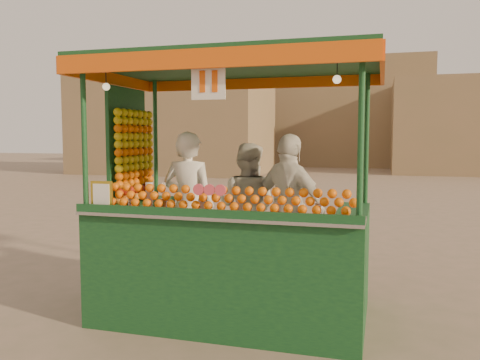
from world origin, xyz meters
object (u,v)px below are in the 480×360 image
(vendor_middle, at_px, (247,207))
(vendor_right, at_px, (289,207))
(vendor_left, at_px, (189,205))
(juice_cart, at_px, (225,235))

(vendor_middle, xyz_separation_m, vendor_right, (0.57, -0.28, 0.06))
(vendor_middle, height_order, vendor_right, vendor_right)
(vendor_left, distance_m, vendor_middle, 0.76)
(vendor_right, bearing_deg, juice_cart, 70.87)
(juice_cart, bearing_deg, vendor_middle, 88.10)
(juice_cart, bearing_deg, vendor_right, 40.32)
(vendor_left, bearing_deg, vendor_middle, -136.31)
(juice_cart, distance_m, vendor_middle, 0.81)
(juice_cart, height_order, vendor_left, juice_cart)
(juice_cart, distance_m, vendor_left, 0.66)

